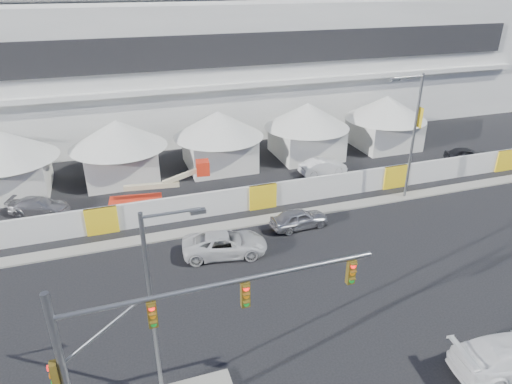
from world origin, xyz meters
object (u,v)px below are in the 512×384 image
object	(u,v)px
sedan_silver	(299,219)
lot_car_a	(323,167)
boom_lift	(146,199)
streetlight_median	(157,297)
streetlight_curb	(412,129)
pickup_curb	(225,244)
lot_car_b	(466,155)
lot_car_c	(39,206)
traffic_mast	(139,359)

from	to	relation	value
sedan_silver	lot_car_a	bearing A→B (deg)	-39.04
boom_lift	streetlight_median	bearing A→B (deg)	-86.09
lot_car_a	streetlight_curb	xyz separation A→B (m)	(4.02, -6.59, 5.15)
pickup_curb	lot_car_b	distance (m)	28.09
lot_car_a	streetlight_median	bearing A→B (deg)	136.57
lot_car_c	boom_lift	size ratio (longest dim) A/B	0.57
sedan_silver	lot_car_b	size ratio (longest dim) A/B	1.06
lot_car_b	streetlight_curb	distance (m)	12.95
streetlight_median	lot_car_c	bearing A→B (deg)	108.65
sedan_silver	lot_car_b	world-z (taller)	sedan_silver
lot_car_a	traffic_mast	world-z (taller)	traffic_mast
traffic_mast	streetlight_median	distance (m)	2.62
lot_car_b	lot_car_c	size ratio (longest dim) A/B	0.90
streetlight_median	streetlight_curb	size ratio (longest dim) A/B	0.87
pickup_curb	traffic_mast	size ratio (longest dim) A/B	0.47
streetlight_curb	boom_lift	distance (m)	21.23
lot_car_b	sedan_silver	bearing A→B (deg)	125.76
lot_car_b	streetlight_curb	world-z (taller)	streetlight_curb
traffic_mast	streetlight_median	xyz separation A→B (m)	(0.99, 2.34, 0.66)
lot_car_b	lot_car_c	world-z (taller)	lot_car_b
sedan_silver	lot_car_a	world-z (taller)	sedan_silver
pickup_curb	boom_lift	distance (m)	8.77
lot_car_c	boom_lift	world-z (taller)	boom_lift
sedan_silver	traffic_mast	size ratio (longest dim) A/B	0.36
pickup_curb	streetlight_median	world-z (taller)	streetlight_median
lot_car_a	boom_lift	bearing A→B (deg)	95.88
streetlight_median	boom_lift	distance (m)	18.06
lot_car_b	traffic_mast	distance (m)	39.18
lot_car_b	lot_car_a	bearing A→B (deg)	101.54
lot_car_a	boom_lift	world-z (taller)	boom_lift
lot_car_b	pickup_curb	bearing A→B (deg)	125.21
streetlight_curb	lot_car_b	bearing A→B (deg)	24.96
lot_car_a	traffic_mast	size ratio (longest dim) A/B	0.37
lot_car_b	traffic_mast	size ratio (longest dim) A/B	0.34
sedan_silver	streetlight_curb	distance (m)	11.43
traffic_mast	streetlight_median	world-z (taller)	streetlight_median
lot_car_b	streetlight_curb	size ratio (longest dim) A/B	0.39
pickup_curb	lot_car_c	size ratio (longest dim) A/B	1.25
lot_car_a	lot_car_b	bearing A→B (deg)	-98.53
pickup_curb	lot_car_b	size ratio (longest dim) A/B	1.39
sedan_silver	lot_car_a	distance (m)	10.32
lot_car_b	boom_lift	xyz separation A→B (m)	(-30.99, -0.77, 0.37)
sedan_silver	boom_lift	size ratio (longest dim) A/B	0.54
lot_car_b	traffic_mast	bearing A→B (deg)	139.66
pickup_curb	lot_car_a	world-z (taller)	pickup_curb
lot_car_c	streetlight_median	world-z (taller)	streetlight_median
traffic_mast	boom_lift	size ratio (longest dim) A/B	1.49
sedan_silver	traffic_mast	distance (m)	18.91
pickup_curb	streetlight_curb	world-z (taller)	streetlight_curb
pickup_curb	lot_car_a	size ratio (longest dim) A/B	1.26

